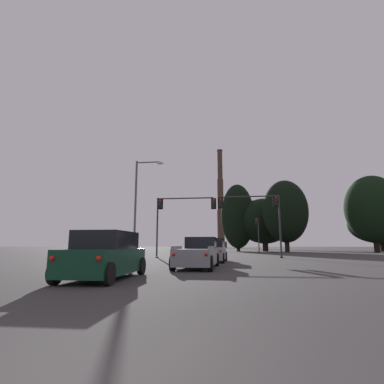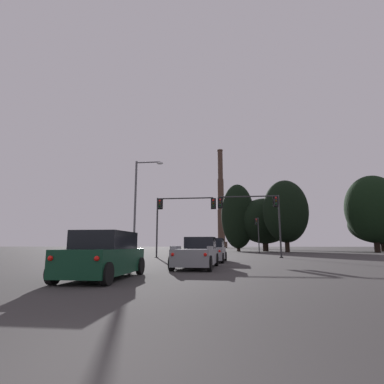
# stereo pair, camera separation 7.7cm
# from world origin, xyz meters

# --- Properties ---
(pickup_truck_center_lane_second) EXTENTS (2.35, 5.56, 1.82)m
(pickup_truck_center_lane_second) POSITION_xyz_m (-0.31, 15.49, 0.80)
(pickup_truck_center_lane_second) COLOR gray
(pickup_truck_center_lane_second) RESTS_ON ground_plane
(suv_center_lane_front) EXTENTS (2.28, 4.97, 1.86)m
(suv_center_lane_front) POSITION_xyz_m (0.18, 21.95, 0.90)
(suv_center_lane_front) COLOR gray
(suv_center_lane_front) RESTS_ON ground_plane
(suv_left_lane_third) EXTENTS (2.15, 4.92, 1.86)m
(suv_left_lane_third) POSITION_xyz_m (-3.36, 9.15, 0.90)
(suv_left_lane_third) COLOR #0F3823
(suv_left_lane_third) RESTS_ON ground_plane
(traffic_light_overhead_right) EXTENTS (6.81, 0.50, 6.72)m
(traffic_light_overhead_right) POSITION_xyz_m (4.77, 30.60, 5.18)
(traffic_light_overhead_right) COLOR #2D2D30
(traffic_light_overhead_right) RESTS_ON ground_plane
(traffic_light_far_right) EXTENTS (0.78, 0.50, 6.14)m
(traffic_light_far_right) POSITION_xyz_m (6.44, 51.32, 4.02)
(traffic_light_far_right) COLOR #2D2D30
(traffic_light_far_right) RESTS_ON ground_plane
(traffic_light_overhead_left) EXTENTS (6.81, 0.50, 6.61)m
(traffic_light_overhead_left) POSITION_xyz_m (-4.28, 30.31, 5.10)
(traffic_light_overhead_left) COLOR #2D2D30
(traffic_light_overhead_left) RESTS_ON ground_plane
(street_lamp) EXTENTS (2.78, 0.36, 9.45)m
(street_lamp) POSITION_xyz_m (-6.97, 25.01, 5.68)
(street_lamp) COLOR #56565B
(street_lamp) RESTS_ON ground_plane
(smokestack) EXTENTS (5.78, 5.78, 51.73)m
(smokestack) POSITION_xyz_m (-2.83, 152.11, 20.28)
(smokestack) COLOR #3C2B22
(smokestack) RESTS_ON ground_plane
(treeline_center_left) EXTENTS (12.15, 10.93, 11.71)m
(treeline_center_left) POSITION_xyz_m (9.30, 65.77, 6.67)
(treeline_center_left) COLOR black
(treeline_center_left) RESTS_ON ground_plane
(treeline_right_mid) EXTENTS (13.46, 12.11, 9.77)m
(treeline_right_mid) POSITION_xyz_m (33.95, 66.45, 5.68)
(treeline_right_mid) COLOR black
(treeline_right_mid) RESTS_ON ground_plane
(treeline_left_mid) EXTENTS (7.38, 6.64, 15.03)m
(treeline_left_mid) POSITION_xyz_m (3.41, 65.45, 7.81)
(treeline_left_mid) COLOR black
(treeline_left_mid) RESTS_ON ground_plane
(treeline_far_right) EXTENTS (10.08, 9.08, 14.51)m
(treeline_far_right) POSITION_xyz_m (28.61, 57.63, 8.12)
(treeline_far_right) COLOR black
(treeline_far_right) RESTS_ON ground_plane
(treeline_center_right) EXTENTS (8.68, 7.81, 14.04)m
(treeline_center_right) POSITION_xyz_m (12.48, 57.72, 7.90)
(treeline_center_right) COLOR black
(treeline_center_right) RESTS_ON ground_plane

